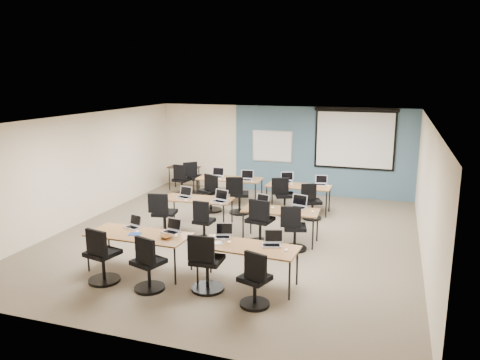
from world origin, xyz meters
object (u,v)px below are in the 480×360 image
(task_chair_10, at_px, (283,199))
(laptop_8, at_px, (217,175))
(projector_screen, at_px, (355,136))
(utility_table, at_px, (184,169))
(training_table_mid_right, at_px, (281,212))
(training_table_back_left, at_px, (230,180))
(task_chair_3, at_px, (255,284))
(laptop_2, at_px, (223,234))
(task_chair_6, at_px, (260,225))
(laptop_1, at_px, (172,229))
(whiteboard, at_px, (272,146))
(training_table_front_right, at_px, (248,249))
(laptop_4, at_px, (184,195))
(task_chair_5, at_px, (203,224))
(laptop_0, at_px, (134,224))
(task_chair_7, at_px, (294,232))
(spare_chair_b, at_px, (181,183))
(training_table_back_right, at_px, (298,187))
(task_chair_1, at_px, (148,268))
(task_chair_8, at_px, (211,196))
(laptop_7, at_px, (299,204))
(task_chair_0, at_px, (102,260))
(laptop_9, at_px, (246,178))
(laptop_10, at_px, (286,179))
(task_chair_2, at_px, (206,267))
(laptop_5, at_px, (220,199))
(task_chair_9, at_px, (238,198))
(laptop_3, at_px, (272,241))
(laptop_11, at_px, (321,182))
(task_chair_11, at_px, (311,204))
(training_table_mid_left, at_px, (198,200))
(training_table_front_left, at_px, (139,236))
(task_chair_4, at_px, (163,218))

(task_chair_10, bearing_deg, laptop_8, 140.18)
(projector_screen, distance_m, utility_table, 5.42)
(training_table_mid_right, bearing_deg, projector_screen, 72.58)
(training_table_back_left, height_order, task_chair_3, task_chair_3)
(laptop_2, height_order, utility_table, laptop_2)
(training_table_mid_right, relative_size, training_table_back_left, 0.90)
(task_chair_6, bearing_deg, laptop_1, -115.05)
(whiteboard, xyz_separation_m, training_table_front_right, (1.34, -6.76, -0.77))
(laptop_4, xyz_separation_m, task_chair_5, (0.84, -0.83, -0.40))
(training_table_mid_right, height_order, laptop_0, laptop_0)
(training_table_mid_right, height_order, laptop_4, laptop_4)
(laptop_2, bearing_deg, task_chair_7, 41.63)
(training_table_mid_right, bearing_deg, spare_chair_b, 139.17)
(laptop_4, relative_size, laptop_8, 0.93)
(training_table_back_right, relative_size, task_chair_10, 1.68)
(task_chair_1, distance_m, spare_chair_b, 6.54)
(task_chair_6, bearing_deg, task_chair_8, 143.56)
(laptop_7, xyz_separation_m, task_chair_7, (0.06, -0.77, -0.39))
(laptop_0, relative_size, task_chair_0, 0.29)
(task_chair_3, bearing_deg, whiteboard, 121.56)
(laptop_4, distance_m, laptop_9, 2.46)
(laptop_10, relative_size, spare_chair_b, 0.36)
(laptop_1, distance_m, task_chair_2, 1.25)
(laptop_7, bearing_deg, task_chair_10, 127.52)
(laptop_5, distance_m, task_chair_6, 1.33)
(laptop_10, bearing_deg, laptop_2, -109.32)
(laptop_4, bearing_deg, laptop_2, -41.42)
(training_table_back_right, height_order, task_chair_9, task_chair_9)
(laptop_1, relative_size, task_chair_3, 0.33)
(laptop_0, xyz_separation_m, laptop_3, (2.80, -0.08, 0.00))
(laptop_11, bearing_deg, training_table_back_left, 168.45)
(task_chair_7, bearing_deg, task_chair_11, 75.58)
(laptop_2, bearing_deg, laptop_9, 85.43)
(training_table_back_left, height_order, laptop_10, laptop_10)
(training_table_mid_left, distance_m, task_chair_6, 1.89)
(training_table_front_left, height_order, training_table_mid_right, same)
(utility_table, bearing_deg, task_chair_6, -46.18)
(training_table_front_left, xyz_separation_m, laptop_5, (0.62, 2.63, 0.11))
(training_table_front_right, distance_m, laptop_7, 2.71)
(training_table_back_left, bearing_deg, task_chair_2, -76.41)
(laptop_7, relative_size, task_chair_8, 0.34)
(task_chair_11, height_order, utility_table, task_chair_11)
(task_chair_1, xyz_separation_m, task_chair_10, (1.14, 5.14, 0.01))
(laptop_2, distance_m, task_chair_4, 2.60)
(projector_screen, bearing_deg, training_table_front_right, -99.75)
(projector_screen, height_order, task_chair_5, projector_screen)
(spare_chair_b, bearing_deg, task_chair_8, -32.19)
(training_table_back_left, distance_m, laptop_9, 0.53)
(task_chair_3, xyz_separation_m, laptop_4, (-2.80, 3.40, 0.39))
(task_chair_4, bearing_deg, laptop_11, 35.75)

